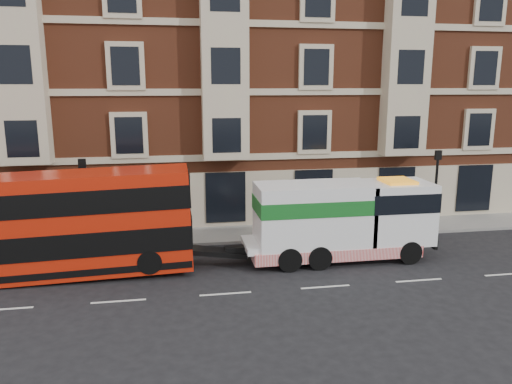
# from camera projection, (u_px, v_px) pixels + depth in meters

# --- Properties ---
(ground) EXTENTS (120.00, 120.00, 0.00)m
(ground) POSITION_uv_depth(u_px,v_px,m) (225.00, 294.00, 19.20)
(ground) COLOR black
(ground) RESTS_ON ground
(sidewalk) EXTENTS (90.00, 3.00, 0.15)m
(sidewalk) POSITION_uv_depth(u_px,v_px,m) (210.00, 235.00, 26.41)
(sidewalk) COLOR slate
(sidewalk) RESTS_ON ground
(victorian_terrace) EXTENTS (45.00, 12.00, 20.40)m
(victorian_terrace) POSITION_uv_depth(u_px,v_px,m) (205.00, 49.00, 31.60)
(victorian_terrace) COLOR brown
(victorian_terrace) RESTS_ON ground
(lamp_post_west) EXTENTS (0.35, 0.15, 4.35)m
(lamp_post_west) POSITION_uv_depth(u_px,v_px,m) (85.00, 197.00, 23.62)
(lamp_post_west) COLOR black
(lamp_post_west) RESTS_ON sidewalk
(lamp_post_east) EXTENTS (0.35, 0.15, 4.35)m
(lamp_post_east) POSITION_uv_depth(u_px,v_px,m) (436.00, 184.00, 26.58)
(lamp_post_east) COLOR black
(lamp_post_east) RESTS_ON sidewalk
(double_decker_bus) EXTENTS (10.74, 2.47, 4.35)m
(double_decker_bus) POSITION_uv_depth(u_px,v_px,m) (59.00, 223.00, 20.54)
(double_decker_bus) COLOR red
(double_decker_bus) RESTS_ON ground
(tow_truck) EXTENTS (8.60, 2.54, 3.58)m
(tow_truck) POSITION_uv_depth(u_px,v_px,m) (339.00, 219.00, 22.61)
(tow_truck) COLOR white
(tow_truck) RESTS_ON ground
(pedestrian) EXTENTS (0.80, 0.70, 1.83)m
(pedestrian) POSITION_uv_depth(u_px,v_px,m) (100.00, 223.00, 25.15)
(pedestrian) COLOR #17202E
(pedestrian) RESTS_ON sidewalk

